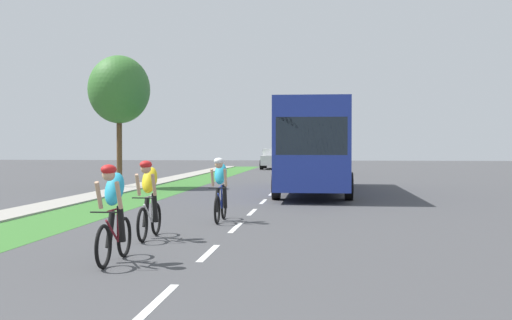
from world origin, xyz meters
TOP-DOWN VIEW (x-y plane):
  - ground_plane at (0.00, 20.00)m, footprint 120.00×120.00m
  - grass_verge at (-4.70, 20.00)m, footprint 2.18×70.00m
  - sidewalk_concrete at (-6.43, 20.00)m, footprint 1.29×70.00m
  - lane_markings_center at (0.00, 24.00)m, footprint 0.12×54.30m
  - cyclist_lead at (-1.34, 7.14)m, footprint 0.42×1.72m
  - cyclist_trailing at (-1.49, 9.84)m, footprint 0.42×1.72m
  - cyclist_distant at (-0.53, 12.90)m, footprint 0.42×1.72m
  - bus_blue at (1.62, 23.36)m, footprint 2.78×11.60m
  - sedan_black at (1.63, 39.74)m, footprint 1.98×4.30m
  - pickup_white at (-1.82, 49.37)m, footprint 2.22×5.10m
  - street_tree_near at (-7.00, 25.15)m, footprint 2.73×2.73m

SIDE VIEW (x-z plane):
  - ground_plane at x=0.00m, z-range 0.00..0.00m
  - grass_verge at x=-4.70m, z-range 0.00..0.01m
  - lane_markings_center at x=0.00m, z-range 0.00..0.01m
  - sidewalk_concrete at x=-6.43m, z-range -0.05..0.06m
  - sedan_black at x=1.63m, z-range 0.01..1.53m
  - cyclist_lead at x=-1.34m, z-range 0.02..1.60m
  - cyclist_trailing at x=-1.49m, z-range 0.02..1.60m
  - cyclist_distant at x=-0.53m, z-range 0.02..1.60m
  - pickup_white at x=-1.82m, z-range 0.01..1.65m
  - bus_blue at x=1.62m, z-range 0.24..3.72m
  - street_tree_near at x=-7.00m, z-range 1.41..7.28m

